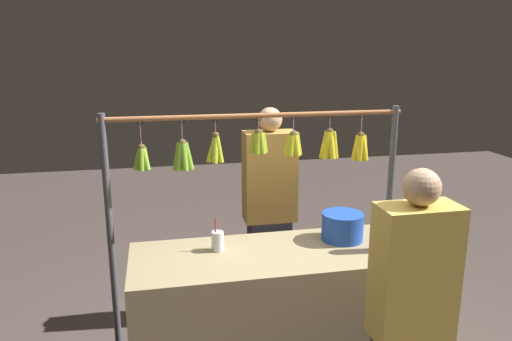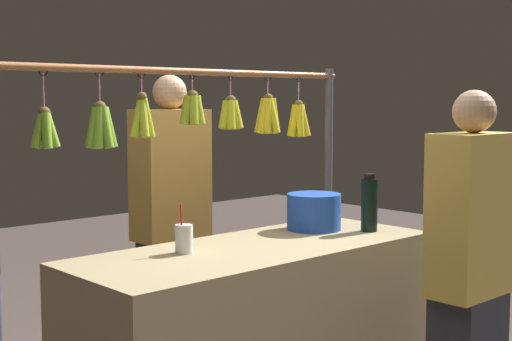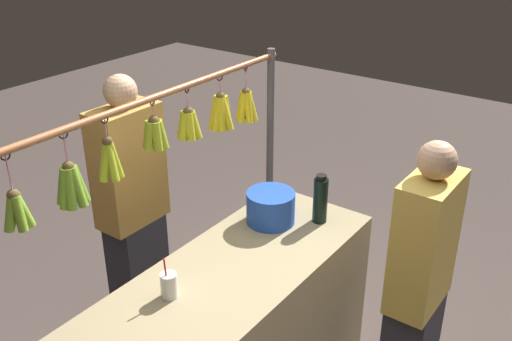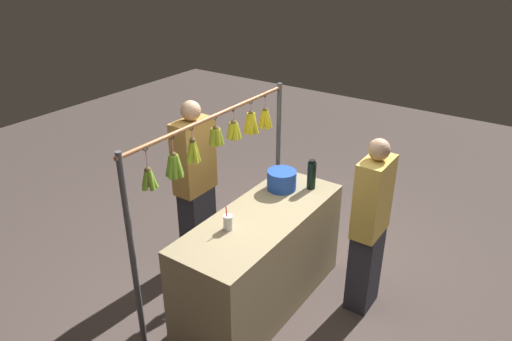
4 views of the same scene
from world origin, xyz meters
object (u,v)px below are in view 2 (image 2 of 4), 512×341
Objects in this scene: customer_person at (469,287)px; drink_cup at (184,239)px; blue_bucket at (314,212)px; vendor_person at (171,233)px; water_bottle at (369,204)px.

drink_cup is at bearing -45.52° from customer_person.
blue_bucket is 0.16× the size of vendor_person.
water_bottle is at bearing -102.57° from customer_person.
water_bottle is at bearing 114.81° from vendor_person.
drink_cup is 0.12× the size of vendor_person.
water_bottle reaches higher than blue_bucket.
drink_cup is at bearing 0.70° from blue_bucket.
blue_bucket is at bearing 110.90° from vendor_person.
blue_bucket is at bearing -88.68° from customer_person.
vendor_person reaches higher than drink_cup.
vendor_person is at bearing -122.91° from drink_cup.
vendor_person is 1.60m from customer_person.
blue_bucket is 0.78m from drink_cup.
drink_cup is (0.94, -0.20, -0.07)m from water_bottle.
vendor_person reaches higher than blue_bucket.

